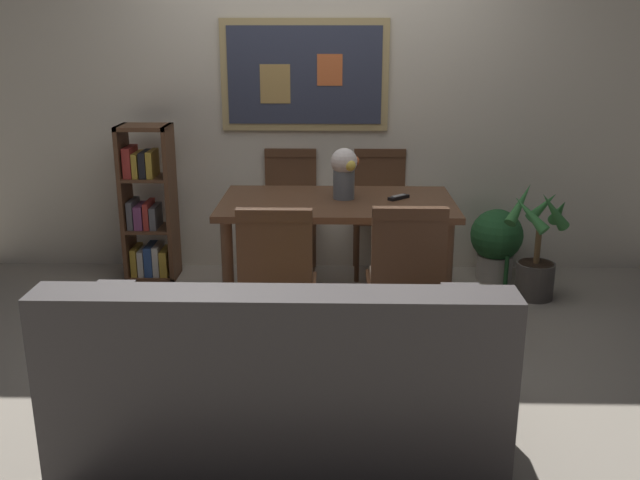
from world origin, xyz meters
name	(u,v)px	position (x,y,z in m)	size (l,w,h in m)	color
ground_plane	(313,340)	(0.00, 0.00, 0.00)	(12.00, 12.00, 0.00)	gray
wall_back_with_painting	(319,94)	(0.00, 1.40, 1.30)	(5.20, 0.14, 2.60)	beige
dining_table	(337,216)	(0.14, 0.46, 0.63)	(1.45, 0.83, 0.74)	brown
dining_chair_far_right	(380,201)	(0.45, 1.26, 0.54)	(0.40, 0.41, 0.91)	brown
dining_chair_near_right	(406,272)	(0.50, -0.30, 0.54)	(0.40, 0.41, 0.91)	brown
dining_chair_near_left	(277,274)	(-0.18, -0.34, 0.54)	(0.40, 0.41, 0.91)	brown
dining_chair_far_left	(290,201)	(-0.21, 1.24, 0.54)	(0.40, 0.41, 0.91)	brown
leather_couch	(280,388)	(-0.10, -1.14, 0.31)	(1.80, 0.84, 0.84)	#514C4C
bookshelf	(148,211)	(-1.22, 1.07, 0.50)	(0.36, 0.28, 1.12)	brown
potted_ivy	(496,241)	(1.29, 1.09, 0.28)	(0.37, 0.37, 0.57)	#B2ADA3
potted_palm	(536,255)	(1.47, 0.71, 0.30)	(0.42, 0.46, 0.78)	#4C4742
flower_vase	(344,170)	(0.18, 0.51, 0.92)	(0.18, 0.18, 0.32)	slate
tv_remote	(399,197)	(0.52, 0.50, 0.75)	(0.14, 0.14, 0.02)	black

